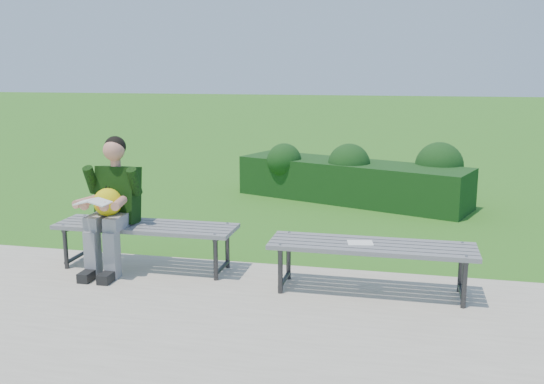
{
  "coord_description": "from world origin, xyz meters",
  "views": [
    {
      "loc": [
        1.33,
        -5.77,
        1.98
      ],
      "look_at": [
        0.09,
        -0.22,
        0.82
      ],
      "focal_mm": 40.0,
      "sensor_mm": 36.0,
      "label": 1
    }
  ],
  "objects_px": {
    "seated_boy": "(112,201)",
    "bench_left": "(146,230)",
    "hedge": "(358,177)",
    "paper_sheet": "(360,243)",
    "bench_right": "(371,250)"
  },
  "relations": [
    {
      "from": "hedge",
      "to": "seated_boy",
      "type": "relative_size",
      "value": 2.75
    },
    {
      "from": "seated_boy",
      "to": "bench_left",
      "type": "bearing_deg",
      "value": 18.27
    },
    {
      "from": "hedge",
      "to": "paper_sheet",
      "type": "relative_size",
      "value": 14.73
    },
    {
      "from": "hedge",
      "to": "seated_boy",
      "type": "height_order",
      "value": "seated_boy"
    },
    {
      "from": "hedge",
      "to": "bench_left",
      "type": "bearing_deg",
      "value": -115.98
    },
    {
      "from": "paper_sheet",
      "to": "hedge",
      "type": "bearing_deg",
      "value": 94.84
    },
    {
      "from": "hedge",
      "to": "paper_sheet",
      "type": "distance_m",
      "value": 3.89
    },
    {
      "from": "hedge",
      "to": "paper_sheet",
      "type": "xyz_separation_m",
      "value": [
        0.33,
        -3.88,
        0.09
      ]
    },
    {
      "from": "hedge",
      "to": "bench_right",
      "type": "relative_size",
      "value": 2.01
    },
    {
      "from": "bench_right",
      "to": "paper_sheet",
      "type": "xyz_separation_m",
      "value": [
        -0.1,
        -0.0,
        0.06
      ]
    },
    {
      "from": "hedge",
      "to": "paper_sheet",
      "type": "height_order",
      "value": "hedge"
    },
    {
      "from": "hedge",
      "to": "bench_right",
      "type": "height_order",
      "value": "hedge"
    },
    {
      "from": "bench_left",
      "to": "bench_right",
      "type": "xyz_separation_m",
      "value": [
        2.22,
        -0.2,
        0.0
      ]
    },
    {
      "from": "bench_right",
      "to": "paper_sheet",
      "type": "relative_size",
      "value": 7.34
    },
    {
      "from": "bench_left",
      "to": "paper_sheet",
      "type": "bearing_deg",
      "value": -5.33
    }
  ]
}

